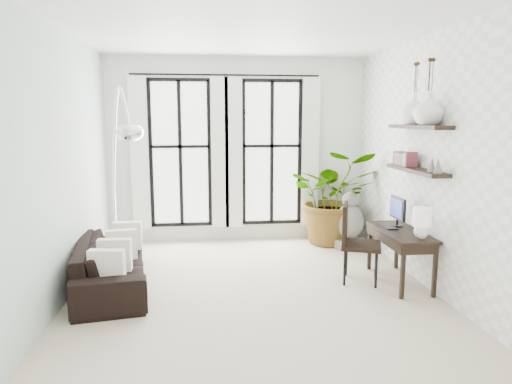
{
  "coord_description": "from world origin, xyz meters",
  "views": [
    {
      "loc": [
        -0.58,
        -5.52,
        2.16
      ],
      "look_at": [
        0.08,
        0.3,
        1.21
      ],
      "focal_mm": 32.0,
      "sensor_mm": 36.0,
      "label": 1
    }
  ],
  "objects": [
    {
      "name": "floor",
      "position": [
        0.0,
        0.0,
        0.0
      ],
      "size": [
        5.0,
        5.0,
        0.0
      ],
      "primitive_type": "plane",
      "color": "beige",
      "rests_on": "ground"
    },
    {
      "name": "ceiling",
      "position": [
        0.0,
        0.0,
        3.2
      ],
      "size": [
        5.0,
        5.0,
        0.0
      ],
      "primitive_type": "plane",
      "color": "white",
      "rests_on": "wall_back"
    },
    {
      "name": "wall_left",
      "position": [
        -2.25,
        0.0,
        1.6
      ],
      "size": [
        0.0,
        5.0,
        5.0
      ],
      "primitive_type": "plane",
      "rotation": [
        1.57,
        0.0,
        1.57
      ],
      "color": "silver",
      "rests_on": "floor"
    },
    {
      "name": "wall_right",
      "position": [
        2.25,
        0.0,
        1.6
      ],
      "size": [
        0.0,
        5.0,
        5.0
      ],
      "primitive_type": "plane",
      "rotation": [
        1.57,
        0.0,
        -1.57
      ],
      "color": "white",
      "rests_on": "floor"
    },
    {
      "name": "wall_back",
      "position": [
        0.0,
        2.5,
        1.6
      ],
      "size": [
        4.5,
        0.0,
        4.5
      ],
      "primitive_type": "plane",
      "rotation": [
        1.57,
        0.0,
        0.0
      ],
      "color": "white",
      "rests_on": "floor"
    },
    {
      "name": "windows",
      "position": [
        -0.2,
        2.43,
        1.56
      ],
      "size": [
        3.26,
        0.13,
        2.65
      ],
      "color": "white",
      "rests_on": "wall_back"
    },
    {
      "name": "wall_shelves",
      "position": [
        2.11,
        0.06,
        1.73
      ],
      "size": [
        0.25,
        1.3,
        0.6
      ],
      "color": "black",
      "rests_on": "wall_right"
    },
    {
      "name": "sofa",
      "position": [
        -1.8,
        0.27,
        0.31
      ],
      "size": [
        1.15,
        2.2,
        0.61
      ],
      "primitive_type": "imported",
      "rotation": [
        0.0,
        0.0,
        1.73
      ],
      "color": "black",
      "rests_on": "floor"
    },
    {
      "name": "throw_pillows",
      "position": [
        -1.7,
        0.27,
        0.5
      ],
      "size": [
        0.4,
        1.52,
        0.4
      ],
      "color": "white",
      "rests_on": "sofa"
    },
    {
      "name": "plant",
      "position": [
        1.62,
        2.03,
        0.82
      ],
      "size": [
        1.67,
        1.52,
        1.63
      ],
      "primitive_type": "imported",
      "rotation": [
        0.0,
        0.0,
        -0.18
      ],
      "color": "#2D7228",
      "rests_on": "floor"
    },
    {
      "name": "desk",
      "position": [
        1.95,
        -0.03,
        0.68
      ],
      "size": [
        0.51,
        1.2,
        1.1
      ],
      "color": "black",
      "rests_on": "floor"
    },
    {
      "name": "desk_chair",
      "position": [
        1.37,
        0.15,
        0.6
      ],
      "size": [
        0.64,
        0.64,
        1.05
      ],
      "rotation": [
        0.0,
        0.0,
        -0.36
      ],
      "color": "black",
      "rests_on": "floor"
    },
    {
      "name": "arc_lamp",
      "position": [
        -1.7,
        0.75,
        1.96
      ],
      "size": [
        0.76,
        1.23,
        2.57
      ],
      "color": "silver",
      "rests_on": "floor"
    },
    {
      "name": "buddha",
      "position": [
        1.81,
        1.7,
        0.4
      ],
      "size": [
        0.53,
        0.53,
        0.95
      ],
      "color": "gray",
      "rests_on": "floor"
    },
    {
      "name": "vase_a",
      "position": [
        2.11,
        -0.23,
        2.27
      ],
      "size": [
        0.37,
        0.37,
        0.38
      ],
      "primitive_type": "imported",
      "color": "white",
      "rests_on": "shelf_upper"
    },
    {
      "name": "vase_b",
      "position": [
        2.11,
        0.17,
        2.27
      ],
      "size": [
        0.37,
        0.37,
        0.38
      ],
      "primitive_type": "imported",
      "color": "white",
      "rests_on": "shelf_upper"
    }
  ]
}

